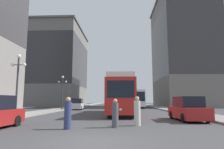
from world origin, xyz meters
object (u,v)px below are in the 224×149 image
Objects in this scene: streetcar at (121,95)px; transit_bus at (137,98)px; lamp_post_left_near at (18,75)px; lamp_post_left_far at (62,87)px; pedestrian_crossing_far at (137,112)px; parked_car_left_mid at (77,104)px; pedestrian_on_sidewalk at (115,114)px; parked_car_right_far at (188,109)px; pedestrian_crossing_near at (68,114)px.

streetcar is 1.08× the size of transit_bus.
lamp_post_left_far is (0.00, 13.26, -0.16)m from lamp_post_left_near.
lamp_post_left_near is at bearing 91.61° from pedestrian_crossing_far.
parked_car_left_mid reaches higher than pedestrian_on_sidewalk.
lamp_post_left_near is (-1.90, -15.65, 2.89)m from parked_car_left_mid.
lamp_post_left_near is at bearing -114.66° from transit_bus.
streetcar is 11.90m from lamp_post_left_far.
parked_car_left_mid is at bearing -55.29° from parked_car_right_far.
transit_bus is at bearing 37.04° from parked_car_left_mid.
lamp_post_left_far is (-1.90, -2.39, 2.72)m from parked_car_left_mid.
pedestrian_crossing_near is (-8.02, -4.77, -0.05)m from parked_car_right_far.
parked_car_right_far is at bearing -84.07° from transit_bus.
lamp_post_left_near reaches higher than pedestrian_on_sidewalk.
pedestrian_crossing_far is (-2.45, -28.98, -1.12)m from transit_bus.
lamp_post_left_far is at bearing -131.75° from parked_car_left_mid.
streetcar is at bearing 32.22° from lamp_post_left_near.
pedestrian_crossing_near is 20.35m from lamp_post_left_far.
streetcar is at bearing -39.57° from lamp_post_left_far.
parked_car_right_far is at bearing -4.73° from lamp_post_left_near.
pedestrian_on_sidewalk is at bearing 147.86° from pedestrian_crossing_far.
lamp_post_left_far is at bearing -91.34° from pedestrian_crossing_near.
streetcar is 8.24× the size of pedestrian_on_sidewalk.
parked_car_left_mid is 2.81× the size of pedestrian_on_sidewalk.
lamp_post_left_near reaches higher than streetcar.
pedestrian_on_sidewalk is 0.31× the size of lamp_post_left_far.
pedestrian_crossing_near is 2.66m from pedestrian_on_sidewalk.
parked_car_right_far is 5.21m from pedestrian_crossing_far.
pedestrian_crossing_near is at bearing 29.35° from parked_car_right_far.
transit_bus reaches higher than pedestrian_crossing_far.
parked_car_right_far is 2.71× the size of pedestrian_crossing_near.
pedestrian_crossing_far reaches higher than pedestrian_crossing_near.
lamp_post_left_far is (-6.14, 19.20, 2.77)m from pedestrian_crossing_near.
lamp_post_left_near reaches higher than pedestrian_crossing_near.
pedestrian_crossing_near is 1.06× the size of pedestrian_on_sidewalk.
lamp_post_left_far reaches higher than transit_bus.
parked_car_right_far is at bearing -52.97° from streetcar.
lamp_post_left_far is at bearing -135.42° from transit_bus.
streetcar is 10.19m from pedestrian_crossing_far.
parked_car_left_mid is (-7.20, 9.91, -1.26)m from streetcar.
lamp_post_left_far is (-9.10, 7.52, 1.47)m from streetcar.
streetcar is at bearing 88.63° from pedestrian_on_sidewalk.
parked_car_right_far is (1.69, -25.82, -1.10)m from transit_bus.
pedestrian_crossing_near is at bearing -44.04° from lamp_post_left_near.
streetcar reaches higher than parked_car_right_far.
lamp_post_left_far is at bearing 54.68° from pedestrian_crossing_far.
lamp_post_left_near is (-8.69, 5.20, 2.98)m from pedestrian_on_sidewalk.
transit_bus is 2.39× the size of lamp_post_left_far.
transit_bus is at bearing 80.68° from streetcar.
pedestrian_crossing_near is at bearing -72.26° from lamp_post_left_far.
transit_bus reaches higher than parked_car_right_far.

